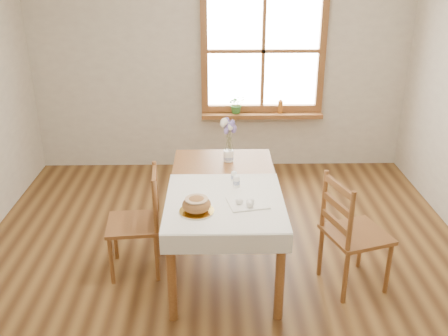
# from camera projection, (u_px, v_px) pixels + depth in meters

# --- Properties ---
(ground) EXTENTS (5.00, 5.00, 0.00)m
(ground) POSITION_uv_depth(u_px,v_px,m) (225.00, 282.00, 4.14)
(ground) COLOR brown
(ground) RESTS_ON ground
(room_walls) EXTENTS (4.60, 5.10, 2.65)m
(room_walls) POSITION_uv_depth(u_px,v_px,m) (225.00, 79.00, 3.46)
(room_walls) COLOR beige
(room_walls) RESTS_ON ground
(window) EXTENTS (1.46, 0.08, 1.46)m
(window) POSITION_uv_depth(u_px,v_px,m) (263.00, 51.00, 5.83)
(window) COLOR brown
(window) RESTS_ON ground
(window_sill) EXTENTS (1.46, 0.20, 0.05)m
(window_sill) POSITION_uv_depth(u_px,v_px,m) (262.00, 115.00, 6.07)
(window_sill) COLOR brown
(window_sill) RESTS_ON ground
(dining_table) EXTENTS (0.90, 1.60, 0.75)m
(dining_table) POSITION_uv_depth(u_px,v_px,m) (224.00, 194.00, 4.15)
(dining_table) COLOR brown
(dining_table) RESTS_ON ground
(table_linen) EXTENTS (0.91, 0.99, 0.01)m
(table_linen) POSITION_uv_depth(u_px,v_px,m) (225.00, 201.00, 3.83)
(table_linen) COLOR white
(table_linen) RESTS_ON dining_table
(chair_left) EXTENTS (0.49, 0.47, 0.92)m
(chair_left) POSITION_uv_depth(u_px,v_px,m) (133.00, 222.00, 4.13)
(chair_left) COLOR brown
(chair_left) RESTS_ON ground
(chair_right) EXTENTS (0.59, 0.57, 0.97)m
(chair_right) POSITION_uv_depth(u_px,v_px,m) (357.00, 232.00, 3.93)
(chair_right) COLOR brown
(chair_right) RESTS_ON ground
(bread_plate) EXTENTS (0.30, 0.30, 0.01)m
(bread_plate) POSITION_uv_depth(u_px,v_px,m) (197.00, 211.00, 3.66)
(bread_plate) COLOR white
(bread_plate) RESTS_ON table_linen
(bread_loaf) EXTENTS (0.21, 0.21, 0.12)m
(bread_loaf) POSITION_uv_depth(u_px,v_px,m) (197.00, 203.00, 3.63)
(bread_loaf) COLOR olive
(bread_loaf) RESTS_ON bread_plate
(egg_napkin) EXTENTS (0.33, 0.30, 0.01)m
(egg_napkin) POSITION_uv_depth(u_px,v_px,m) (248.00, 203.00, 3.78)
(egg_napkin) COLOR white
(egg_napkin) RESTS_ON table_linen
(eggs) EXTENTS (0.26, 0.24, 0.05)m
(eggs) POSITION_uv_depth(u_px,v_px,m) (248.00, 199.00, 3.76)
(eggs) COLOR white
(eggs) RESTS_ON egg_napkin
(salt_shaker) EXTENTS (0.06, 0.06, 0.10)m
(salt_shaker) POSITION_uv_depth(u_px,v_px,m) (236.00, 181.00, 4.03)
(salt_shaker) COLOR white
(salt_shaker) RESTS_ON table_linen
(pepper_shaker) EXTENTS (0.06, 0.06, 0.09)m
(pepper_shaker) POSITION_uv_depth(u_px,v_px,m) (234.00, 176.00, 4.14)
(pepper_shaker) COLOR white
(pepper_shaker) RESTS_ON table_linen
(flower_vase) EXTENTS (0.09, 0.09, 0.10)m
(flower_vase) POSITION_uv_depth(u_px,v_px,m) (229.00, 157.00, 4.54)
(flower_vase) COLOR white
(flower_vase) RESTS_ON dining_table
(lavender_bouquet) EXTENTS (0.16, 0.16, 0.31)m
(lavender_bouquet) POSITION_uv_depth(u_px,v_px,m) (229.00, 135.00, 4.46)
(lavender_bouquet) COLOR #6B599E
(lavender_bouquet) RESTS_ON flower_vase
(potted_plant) EXTENTS (0.24, 0.26, 0.17)m
(potted_plant) POSITION_uv_depth(u_px,v_px,m) (237.00, 106.00, 6.02)
(potted_plant) COLOR #32702C
(potted_plant) RESTS_ON window_sill
(amber_bottle) EXTENTS (0.07, 0.07, 0.17)m
(amber_bottle) POSITION_uv_depth(u_px,v_px,m) (280.00, 106.00, 6.03)
(amber_bottle) COLOR #AE6320
(amber_bottle) RESTS_ON window_sill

